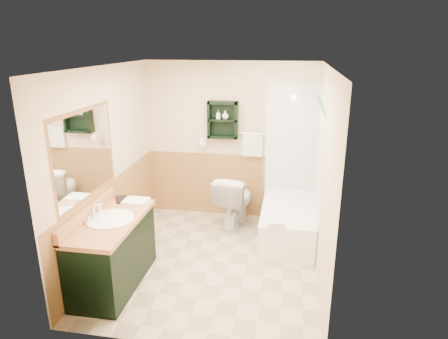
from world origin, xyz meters
TOP-DOWN VIEW (x-y plane):
  - floor at (0.00, 0.00)m, footprint 3.00×3.00m
  - back_wall at (0.00, 1.52)m, footprint 2.60×0.04m
  - left_wall at (-1.32, 0.00)m, footprint 0.04×3.00m
  - right_wall at (1.32, 0.00)m, footprint 0.04×3.00m
  - ceiling at (0.00, 0.00)m, footprint 2.60×3.00m
  - wainscot_left at (-1.29, 0.00)m, footprint 2.98×2.98m
  - wainscot_back at (0.00, 1.49)m, footprint 2.58×2.58m
  - mirror_frame at (-1.27, -0.55)m, footprint 1.30×1.30m
  - mirror_glass at (-1.27, -0.55)m, footprint 1.20×1.20m
  - tile_right at (1.28, 0.75)m, footprint 1.50×1.50m
  - tile_back at (1.03, 1.48)m, footprint 0.95×0.95m
  - tile_accent at (1.27, 0.75)m, footprint 1.50×1.50m
  - wall_shelf at (-0.10, 1.41)m, footprint 0.45×0.15m
  - hair_dryer at (-0.40, 1.43)m, footprint 0.10×0.24m
  - towel_bar at (0.35, 1.45)m, footprint 0.40×0.06m
  - curtain_rod at (0.53, 0.75)m, footprint 0.03×1.60m
  - shower_curtain at (0.53, 0.92)m, footprint 1.05×1.05m
  - vanity at (-0.99, -0.66)m, footprint 0.59×1.27m
  - bathtub at (0.93, 0.86)m, footprint 0.71×1.50m
  - toilet at (0.14, 1.06)m, footprint 0.59×0.89m
  - counter_towel at (-0.89, -0.16)m, footprint 0.29×0.23m
  - vanity_book at (-1.16, -0.14)m, footprint 0.16×0.10m
  - tub_towel at (0.79, 0.18)m, footprint 0.21×0.18m
  - soap_bottle_a at (-0.17, 1.40)m, footprint 0.07×0.13m
  - soap_bottle_b at (-0.06, 1.40)m, footprint 0.14×0.16m

SIDE VIEW (x-z plane):
  - floor at x=0.00m, z-range 0.00..0.00m
  - bathtub at x=0.93m, z-range 0.00..0.48m
  - vanity at x=-0.99m, z-range 0.00..0.80m
  - toilet at x=0.14m, z-range 0.00..0.81m
  - wainscot_left at x=-1.29m, z-range 0.00..1.00m
  - wainscot_back at x=0.00m, z-range 0.00..1.00m
  - tub_towel at x=0.79m, z-range 0.48..0.55m
  - counter_towel at x=-0.89m, z-range 0.80..0.84m
  - vanity_book at x=-1.16m, z-range 0.80..1.03m
  - tile_right at x=1.28m, z-range 0.00..2.10m
  - tile_back at x=1.03m, z-range 0.00..2.10m
  - shower_curtain at x=0.53m, z-range 0.30..2.00m
  - back_wall at x=0.00m, z-range 0.00..2.40m
  - left_wall at x=-1.32m, z-range 0.00..2.40m
  - right_wall at x=1.32m, z-range 0.00..2.40m
  - hair_dryer at x=-0.40m, z-range 1.11..1.29m
  - towel_bar at x=0.35m, z-range 1.15..1.55m
  - mirror_frame at x=-1.27m, z-range 1.00..2.00m
  - mirror_glass at x=-1.27m, z-range 1.05..1.95m
  - wall_shelf at x=-0.10m, z-range 1.27..1.83m
  - soap_bottle_a at x=-0.17m, z-range 1.56..1.62m
  - soap_bottle_b at x=-0.06m, z-range 1.56..1.66m
  - tile_accent at x=1.27m, z-range 1.85..1.95m
  - curtain_rod at x=0.53m, z-range 1.98..2.02m
  - ceiling at x=0.00m, z-range 2.40..2.44m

